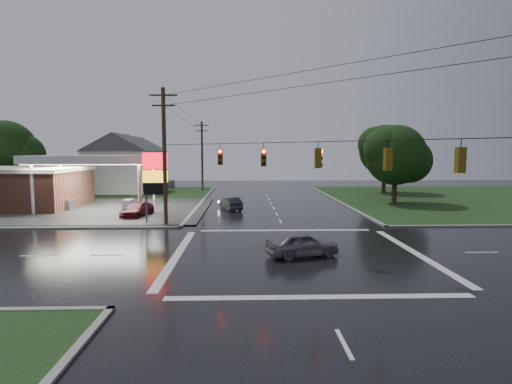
{
  "coord_description": "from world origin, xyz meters",
  "views": [
    {
      "loc": [
        -3.08,
        -22.79,
        5.95
      ],
      "look_at": [
        -2.24,
        6.4,
        3.0
      ],
      "focal_mm": 28.0,
      "sensor_mm": 36.0,
      "label": 1
    }
  ],
  "objects_px": {
    "utility_pole_n": "(202,155)",
    "house_far": "(137,161)",
    "car_pump": "(137,210)",
    "tree_ne_near": "(397,155)",
    "pylon_sign": "(155,175)",
    "tree_nw_behind": "(7,150)",
    "gas_station": "(30,184)",
    "utility_pole_nw": "(164,155)",
    "tree_ne_far": "(386,150)",
    "car_north": "(231,203)",
    "house_near": "(122,162)",
    "car_crossing": "(302,244)"
  },
  "relations": [
    {
      "from": "utility_pole_nw",
      "to": "car_crossing",
      "type": "distance_m",
      "value": 14.82
    },
    {
      "from": "pylon_sign",
      "to": "car_north",
      "type": "height_order",
      "value": "pylon_sign"
    },
    {
      "from": "pylon_sign",
      "to": "utility_pole_nw",
      "type": "xyz_separation_m",
      "value": [
        1.0,
        -1.0,
        1.71
      ]
    },
    {
      "from": "utility_pole_n",
      "to": "car_pump",
      "type": "bearing_deg",
      "value": -98.3
    },
    {
      "from": "house_near",
      "to": "tree_nw_behind",
      "type": "xyz_separation_m",
      "value": [
        -12.89,
        -6.01,
        1.77
      ]
    },
    {
      "from": "utility_pole_nw",
      "to": "tree_ne_near",
      "type": "height_order",
      "value": "utility_pole_nw"
    },
    {
      "from": "gas_station",
      "to": "house_near",
      "type": "xyz_separation_m",
      "value": [
        4.73,
        16.3,
        1.86
      ]
    },
    {
      "from": "house_near",
      "to": "utility_pole_n",
      "type": "bearing_deg",
      "value": 9.91
    },
    {
      "from": "car_north",
      "to": "tree_ne_near",
      "type": "bearing_deg",
      "value": 172.67
    },
    {
      "from": "house_near",
      "to": "tree_nw_behind",
      "type": "distance_m",
      "value": 14.33
    },
    {
      "from": "pylon_sign",
      "to": "tree_nw_behind",
      "type": "distance_m",
      "value": 30.49
    },
    {
      "from": "gas_station",
      "to": "utility_pole_nw",
      "type": "xyz_separation_m",
      "value": [
        16.18,
        -10.2,
        3.17
      ]
    },
    {
      "from": "gas_station",
      "to": "car_crossing",
      "type": "relative_size",
      "value": 6.31
    },
    {
      "from": "gas_station",
      "to": "car_pump",
      "type": "xyz_separation_m",
      "value": [
        12.68,
        -5.7,
        -1.91
      ]
    },
    {
      "from": "gas_station",
      "to": "utility_pole_nw",
      "type": "relative_size",
      "value": 2.38
    },
    {
      "from": "pylon_sign",
      "to": "tree_nw_behind",
      "type": "bearing_deg",
      "value": 140.13
    },
    {
      "from": "gas_station",
      "to": "car_pump",
      "type": "bearing_deg",
      "value": -24.21
    },
    {
      "from": "tree_ne_near",
      "to": "car_north",
      "type": "height_order",
      "value": "tree_ne_near"
    },
    {
      "from": "utility_pole_n",
      "to": "tree_nw_behind",
      "type": "relative_size",
      "value": 1.05
    },
    {
      "from": "utility_pole_n",
      "to": "house_far",
      "type": "relative_size",
      "value": 0.95
    },
    {
      "from": "house_far",
      "to": "tree_nw_behind",
      "type": "distance_m",
      "value": 21.65
    },
    {
      "from": "house_near",
      "to": "house_far",
      "type": "height_order",
      "value": "same"
    },
    {
      "from": "tree_nw_behind",
      "to": "pylon_sign",
      "type": "bearing_deg",
      "value": -39.87
    },
    {
      "from": "house_far",
      "to": "gas_station",
      "type": "bearing_deg",
      "value": -97.5
    },
    {
      "from": "pylon_sign",
      "to": "utility_pole_n",
      "type": "distance_m",
      "value": 27.56
    },
    {
      "from": "pylon_sign",
      "to": "tree_ne_far",
      "type": "distance_m",
      "value": 36.35
    },
    {
      "from": "tree_ne_near",
      "to": "tree_ne_far",
      "type": "xyz_separation_m",
      "value": [
        3.01,
        12.0,
        0.62
      ]
    },
    {
      "from": "car_north",
      "to": "car_crossing",
      "type": "distance_m",
      "value": 19.08
    },
    {
      "from": "house_far",
      "to": "tree_ne_near",
      "type": "xyz_separation_m",
      "value": [
        36.09,
        -26.01,
        1.16
      ]
    },
    {
      "from": "tree_nw_behind",
      "to": "car_north",
      "type": "distance_m",
      "value": 32.16
    },
    {
      "from": "utility_pole_nw",
      "to": "house_far",
      "type": "distance_m",
      "value": 40.48
    },
    {
      "from": "tree_nw_behind",
      "to": "house_far",
      "type": "bearing_deg",
      "value": 56.56
    },
    {
      "from": "car_pump",
      "to": "tree_ne_near",
      "type": "bearing_deg",
      "value": 28.93
    },
    {
      "from": "utility_pole_nw",
      "to": "tree_ne_near",
      "type": "bearing_deg",
      "value": 27.86
    },
    {
      "from": "pylon_sign",
      "to": "tree_ne_near",
      "type": "xyz_separation_m",
      "value": [
        24.64,
        11.49,
        1.55
      ]
    },
    {
      "from": "tree_ne_near",
      "to": "tree_ne_far",
      "type": "relative_size",
      "value": 0.92
    },
    {
      "from": "tree_nw_behind",
      "to": "car_pump",
      "type": "bearing_deg",
      "value": -37.5
    },
    {
      "from": "house_far",
      "to": "car_north",
      "type": "bearing_deg",
      "value": -59.89
    },
    {
      "from": "car_north",
      "to": "pylon_sign",
      "type": "bearing_deg",
      "value": 31.84
    },
    {
      "from": "utility_pole_nw",
      "to": "house_near",
      "type": "xyz_separation_m",
      "value": [
        -11.45,
        26.5,
        -1.32
      ]
    },
    {
      "from": "gas_station",
      "to": "house_near",
      "type": "height_order",
      "value": "house_near"
    },
    {
      "from": "utility_pole_nw",
      "to": "car_north",
      "type": "bearing_deg",
      "value": 59.58
    },
    {
      "from": "tree_nw_behind",
      "to": "car_crossing",
      "type": "relative_size",
      "value": 2.41
    },
    {
      "from": "tree_nw_behind",
      "to": "tree_ne_far",
      "type": "bearing_deg",
      "value": 4.49
    },
    {
      "from": "gas_station",
      "to": "pylon_sign",
      "type": "xyz_separation_m",
      "value": [
        15.18,
        -9.2,
        1.46
      ]
    },
    {
      "from": "house_near",
      "to": "pylon_sign",
      "type": "bearing_deg",
      "value": -67.72
    },
    {
      "from": "house_far",
      "to": "tree_ne_far",
      "type": "relative_size",
      "value": 1.13
    },
    {
      "from": "gas_station",
      "to": "tree_ne_far",
      "type": "height_order",
      "value": "tree_ne_far"
    },
    {
      "from": "utility_pole_nw",
      "to": "car_north",
      "type": "xyz_separation_m",
      "value": [
        4.97,
        8.46,
        -5.06
      ]
    },
    {
      "from": "tree_ne_far",
      "to": "car_north",
      "type": "xyz_separation_m",
      "value": [
        -21.68,
        -16.03,
        -5.52
      ]
    }
  ]
}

